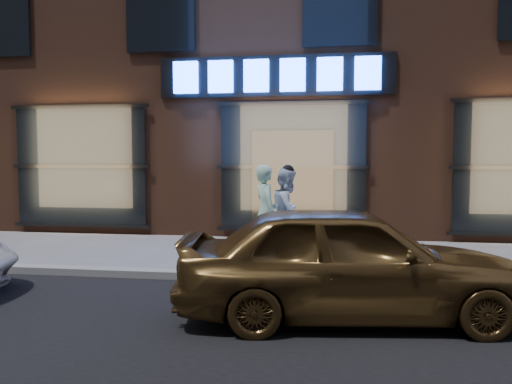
% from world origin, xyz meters
% --- Properties ---
extents(ground, '(90.00, 90.00, 0.00)m').
position_xyz_m(ground, '(0.00, 0.00, 0.00)').
color(ground, slate).
rests_on(ground, ground).
extents(curb, '(60.00, 0.25, 0.12)m').
position_xyz_m(curb, '(0.00, 0.00, 0.06)').
color(curb, gray).
rests_on(curb, ground).
extents(storefront_building, '(30.20, 8.28, 10.30)m').
position_xyz_m(storefront_building, '(-0.00, 7.99, 5.15)').
color(storefront_building, '#54301E').
rests_on(storefront_building, ground).
extents(man_bowtie, '(0.63, 0.73, 1.68)m').
position_xyz_m(man_bowtie, '(-0.30, 1.62, 0.84)').
color(man_bowtie, '#A9DEC1').
rests_on(man_bowtie, ground).
extents(man_cap, '(0.75, 0.89, 1.61)m').
position_xyz_m(man_cap, '(0.05, 2.12, 0.80)').
color(man_cap, white).
rests_on(man_cap, ground).
extents(gold_sedan, '(4.00, 2.01, 1.31)m').
position_xyz_m(gold_sedan, '(1.04, -1.50, 0.65)').
color(gold_sedan, brown).
rests_on(gold_sedan, ground).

